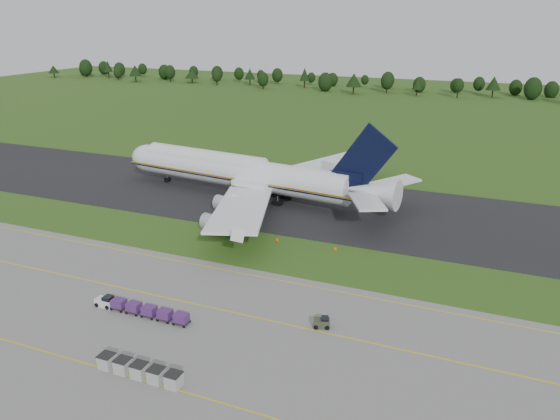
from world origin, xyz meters
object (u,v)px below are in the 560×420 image
at_px(edge_markers, 277,240).
at_px(utility_cart, 322,323).
at_px(baggage_train, 140,309).
at_px(uld_row, 139,370).
at_px(aircraft, 244,172).

bearing_deg(edge_markers, utility_cart, -55.77).
height_order(utility_cart, edge_markers, utility_cart).
relative_size(baggage_train, edge_markers, 0.66).
distance_m(baggage_train, uld_row, 14.86).
height_order(uld_row, edge_markers, uld_row).
xyz_separation_m(aircraft, utility_cart, (35.64, -48.32, -5.19)).
distance_m(utility_cart, edge_markers, 31.22).
bearing_deg(baggage_train, aircraft, 100.66).
bearing_deg(baggage_train, uld_row, -53.86).
relative_size(baggage_train, uld_row, 1.37).
bearing_deg(utility_cart, aircraft, 126.42).
bearing_deg(uld_row, aircraft, 105.92).
bearing_deg(uld_row, utility_cart, 48.72).
height_order(utility_cart, uld_row, uld_row).
bearing_deg(utility_cart, baggage_train, -164.95).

